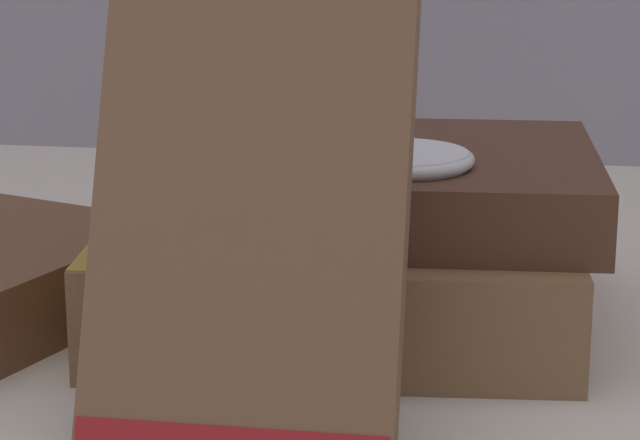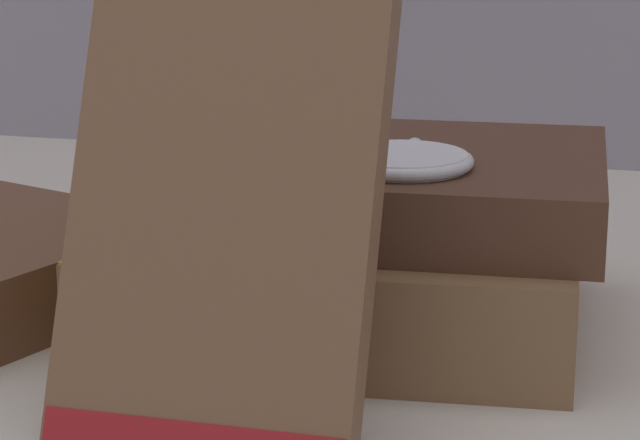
% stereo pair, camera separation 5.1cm
% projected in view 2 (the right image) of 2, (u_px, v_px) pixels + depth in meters
% --- Properties ---
extents(ground_plane, '(3.00, 3.00, 0.00)m').
position_uv_depth(ground_plane, '(245.00, 338.00, 0.55)').
color(ground_plane, beige).
extents(book_flat_bottom, '(0.20, 0.17, 0.05)m').
position_uv_depth(book_flat_bottom, '(329.00, 273.00, 0.56)').
color(book_flat_bottom, brown).
rests_on(book_flat_bottom, ground_plane).
extents(book_flat_top, '(0.19, 0.15, 0.03)m').
position_uv_depth(book_flat_top, '(366.00, 184.00, 0.55)').
color(book_flat_top, '#4C2D1E').
rests_on(book_flat_top, book_flat_bottom).
extents(book_leaning_front, '(0.10, 0.08, 0.15)m').
position_uv_depth(book_leaning_front, '(221.00, 235.00, 0.44)').
color(book_leaning_front, brown).
rests_on(book_leaning_front, ground_plane).
extents(pocket_watch, '(0.06, 0.06, 0.01)m').
position_uv_depth(pocket_watch, '(401.00, 160.00, 0.52)').
color(pocket_watch, silver).
rests_on(pocket_watch, book_flat_top).
extents(reading_glasses, '(0.10, 0.05, 0.00)m').
position_uv_depth(reading_glasses, '(340.00, 216.00, 0.73)').
color(reading_glasses, black).
rests_on(reading_glasses, ground_plane).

